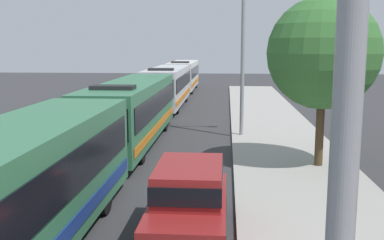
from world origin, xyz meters
TOP-DOWN VIEW (x-y plane):
  - bus_lead at (-1.30, 11.99)m, footprint 2.58×11.50m
  - bus_second_in_line at (-1.30, 24.62)m, footprint 2.58×12.40m
  - bus_middle at (-1.30, 38.06)m, footprint 2.58×11.84m
  - bus_fourth_in_line at (-1.30, 51.01)m, footprint 2.58×11.07m
  - white_suv at (2.40, 13.65)m, footprint 1.86×4.55m
  - streetlamp_near at (4.10, 5.90)m, footprint 5.25×0.28m
  - streetlamp_mid at (4.10, 26.51)m, footprint 5.53×0.28m
  - roadside_tree at (6.94, 20.57)m, footprint 4.28×4.28m

SIDE VIEW (x-z plane):
  - white_suv at x=2.40m, z-range 0.08..1.98m
  - bus_fourth_in_line at x=-1.30m, z-range 0.09..3.30m
  - bus_lead at x=-1.30m, z-range 0.09..3.30m
  - bus_middle at x=-1.30m, z-range 0.09..3.30m
  - bus_second_in_line at x=-1.30m, z-range 0.09..3.30m
  - roadside_tree at x=6.94m, z-range 1.26..7.77m
  - streetlamp_near at x=4.10m, z-range 1.03..9.09m
  - streetlamp_mid at x=4.10m, z-range 1.05..9.13m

